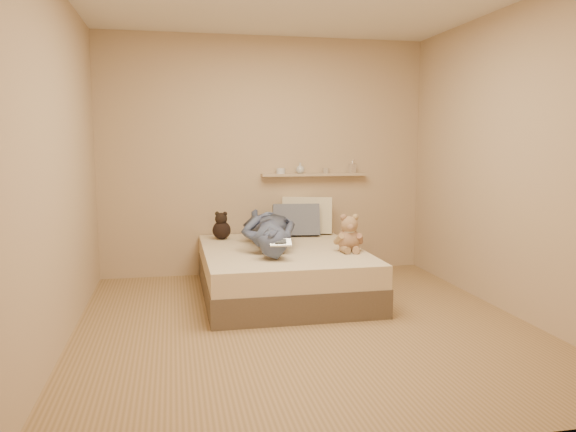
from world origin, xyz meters
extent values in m
plane|color=#9C7A51|center=(0.00, 0.00, 0.00)|extent=(3.80, 3.80, 0.00)
plane|color=tan|center=(0.00, 1.90, 1.30)|extent=(3.60, 0.00, 3.60)
plane|color=tan|center=(0.00, -1.90, 1.30)|extent=(3.60, 0.00, 3.60)
plane|color=tan|center=(-1.80, 0.00, 1.30)|extent=(0.00, 3.80, 3.80)
plane|color=tan|center=(1.80, 0.00, 1.30)|extent=(0.00, 3.80, 3.80)
cube|color=brown|center=(0.00, 0.93, 0.12)|extent=(1.50, 1.90, 0.25)
cube|color=beige|center=(0.00, 0.93, 0.35)|extent=(1.48, 1.88, 0.20)
cube|color=silver|center=(-0.13, 0.35, 0.61)|extent=(0.19, 0.09, 0.06)
cube|color=black|center=(-0.13, 0.35, 0.63)|extent=(0.10, 0.05, 0.03)
sphere|color=tan|center=(0.58, 0.68, 0.56)|extent=(0.21, 0.21, 0.21)
sphere|color=tan|center=(0.58, 0.66, 0.70)|extent=(0.16, 0.16, 0.16)
sphere|color=#956F52|center=(0.52, 0.66, 0.77)|extent=(0.06, 0.06, 0.06)
sphere|color=tan|center=(0.64, 0.65, 0.77)|extent=(0.06, 0.06, 0.06)
sphere|color=#926B50|center=(0.57, 0.59, 0.69)|extent=(0.07, 0.07, 0.07)
cylinder|color=#A68358|center=(0.48, 0.66, 0.57)|extent=(0.08, 0.15, 0.12)
cylinder|color=#95664F|center=(0.68, 0.64, 0.57)|extent=(0.11, 0.15, 0.12)
cylinder|color=#91704D|center=(0.52, 0.59, 0.48)|extent=(0.08, 0.15, 0.07)
cylinder|color=#A57C58|center=(0.62, 0.58, 0.48)|extent=(0.11, 0.16, 0.07)
cylinder|color=beige|center=(0.58, 0.66, 0.64)|extent=(0.12, 0.12, 0.02)
sphere|color=black|center=(-0.52, 1.57, 0.55)|extent=(0.19, 0.19, 0.19)
sphere|color=black|center=(-0.53, 1.56, 0.67)|extent=(0.13, 0.13, 0.13)
sphere|color=black|center=(-0.57, 1.57, 0.72)|extent=(0.05, 0.05, 0.05)
sphere|color=black|center=(-0.49, 1.54, 0.72)|extent=(0.05, 0.05, 0.05)
cube|color=beige|center=(0.45, 1.76, 0.65)|extent=(0.59, 0.39, 0.42)
cube|color=slate|center=(0.29, 1.62, 0.62)|extent=(0.52, 0.28, 0.37)
imported|color=#415067|center=(-0.11, 1.06, 0.63)|extent=(0.72, 1.52, 0.35)
cube|color=tan|center=(0.55, 1.84, 1.10)|extent=(1.20, 0.12, 0.03)
cylinder|color=silver|center=(0.16, 1.84, 1.15)|extent=(0.10, 0.10, 0.06)
imported|color=silver|center=(0.38, 1.84, 1.18)|extent=(0.13, 0.13, 0.12)
cylinder|color=#B0A597|center=(0.68, 1.84, 1.14)|extent=(0.07, 0.07, 0.06)
imported|color=silver|center=(0.99, 1.84, 1.19)|extent=(0.08, 0.08, 0.15)
camera|label=1|loc=(-1.01, -4.25, 1.46)|focal=35.00mm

